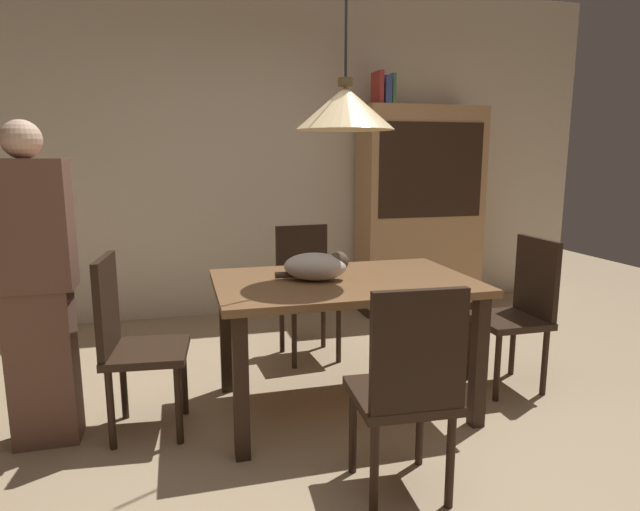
{
  "coord_description": "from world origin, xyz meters",
  "views": [
    {
      "loc": [
        -0.73,
        -2.19,
        1.41
      ],
      "look_at": [
        0.06,
        0.75,
        0.85
      ],
      "focal_mm": 30.09,
      "sensor_mm": 36.0,
      "label": 1
    }
  ],
  "objects_px": {
    "chair_far_back": "(306,285)",
    "dining_table": "(344,297)",
    "book_blue_wide": "(384,91)",
    "book_green_slim": "(390,90)",
    "chair_left_side": "(130,338)",
    "chair_near_front": "(408,385)",
    "cat_sleeping": "(317,266)",
    "person_standing": "(36,288)",
    "chair_right_side": "(520,306)",
    "pendant_lamp": "(345,108)",
    "hutch_bookcase": "(419,214)",
    "book_red_tall": "(377,88)"
  },
  "relations": [
    {
      "from": "pendant_lamp",
      "to": "cat_sleeping",
      "type": "bearing_deg",
      "value": 173.29
    },
    {
      "from": "book_red_tall",
      "to": "chair_left_side",
      "type": "bearing_deg",
      "value": -138.24
    },
    {
      "from": "hutch_bookcase",
      "to": "book_blue_wide",
      "type": "distance_m",
      "value": 1.14
    },
    {
      "from": "cat_sleeping",
      "to": "book_green_slim",
      "type": "relative_size",
      "value": 1.57
    },
    {
      "from": "chair_far_back",
      "to": "pendant_lamp",
      "type": "height_order",
      "value": "pendant_lamp"
    },
    {
      "from": "chair_right_side",
      "to": "chair_left_side",
      "type": "distance_m",
      "value": 2.26
    },
    {
      "from": "chair_far_back",
      "to": "cat_sleeping",
      "type": "relative_size",
      "value": 2.28
    },
    {
      "from": "dining_table",
      "to": "chair_left_side",
      "type": "bearing_deg",
      "value": 179.62
    },
    {
      "from": "book_green_slim",
      "to": "book_red_tall",
      "type": "bearing_deg",
      "value": 180.0
    },
    {
      "from": "chair_right_side",
      "to": "book_blue_wide",
      "type": "relative_size",
      "value": 3.88
    },
    {
      "from": "book_blue_wide",
      "to": "chair_near_front",
      "type": "bearing_deg",
      "value": -109.02
    },
    {
      "from": "book_blue_wide",
      "to": "book_red_tall",
      "type": "bearing_deg",
      "value": 180.0
    },
    {
      "from": "chair_far_back",
      "to": "pendant_lamp",
      "type": "bearing_deg",
      "value": -89.63
    },
    {
      "from": "chair_far_back",
      "to": "dining_table",
      "type": "bearing_deg",
      "value": -89.63
    },
    {
      "from": "chair_near_front",
      "to": "book_blue_wide",
      "type": "relative_size",
      "value": 3.88
    },
    {
      "from": "dining_table",
      "to": "book_green_slim",
      "type": "xyz_separation_m",
      "value": [
        0.97,
        1.77,
        1.33
      ]
    },
    {
      "from": "book_green_slim",
      "to": "dining_table",
      "type": "bearing_deg",
      "value": -118.61
    },
    {
      "from": "cat_sleeping",
      "to": "book_blue_wide",
      "type": "bearing_deg",
      "value": 58.92
    },
    {
      "from": "chair_near_front",
      "to": "cat_sleeping",
      "type": "xyz_separation_m",
      "value": [
        -0.14,
        0.9,
        0.32
      ]
    },
    {
      "from": "chair_near_front",
      "to": "person_standing",
      "type": "distance_m",
      "value": 1.81
    },
    {
      "from": "chair_left_side",
      "to": "book_red_tall",
      "type": "distance_m",
      "value": 3.03
    },
    {
      "from": "dining_table",
      "to": "book_red_tall",
      "type": "distance_m",
      "value": 2.38
    },
    {
      "from": "dining_table",
      "to": "book_blue_wide",
      "type": "bearing_deg",
      "value": 62.83
    },
    {
      "from": "chair_left_side",
      "to": "book_green_slim",
      "type": "distance_m",
      "value": 3.1
    },
    {
      "from": "chair_right_side",
      "to": "cat_sleeping",
      "type": "relative_size",
      "value": 2.28
    },
    {
      "from": "chair_far_back",
      "to": "chair_left_side",
      "type": "distance_m",
      "value": 1.42
    },
    {
      "from": "chair_right_side",
      "to": "dining_table",
      "type": "bearing_deg",
      "value": 179.99
    },
    {
      "from": "hutch_bookcase",
      "to": "book_red_tall",
      "type": "bearing_deg",
      "value": 179.8
    },
    {
      "from": "chair_near_front",
      "to": "person_standing",
      "type": "xyz_separation_m",
      "value": [
        -1.54,
        0.91,
        0.28
      ]
    },
    {
      "from": "chair_near_front",
      "to": "book_red_tall",
      "type": "bearing_deg",
      "value": 72.21
    },
    {
      "from": "cat_sleeping",
      "to": "person_standing",
      "type": "relative_size",
      "value": 0.26
    },
    {
      "from": "chair_left_side",
      "to": "book_red_tall",
      "type": "height_order",
      "value": "book_red_tall"
    },
    {
      "from": "dining_table",
      "to": "chair_near_front",
      "type": "relative_size",
      "value": 1.51
    },
    {
      "from": "chair_far_back",
      "to": "hutch_bookcase",
      "type": "relative_size",
      "value": 0.5
    },
    {
      "from": "pendant_lamp",
      "to": "book_green_slim",
      "type": "bearing_deg",
      "value": 61.39
    },
    {
      "from": "chair_near_front",
      "to": "pendant_lamp",
      "type": "xyz_separation_m",
      "value": [
        0.0,
        0.88,
        1.15
      ]
    },
    {
      "from": "chair_near_front",
      "to": "cat_sleeping",
      "type": "bearing_deg",
      "value": 99.1
    },
    {
      "from": "chair_left_side",
      "to": "chair_far_back",
      "type": "bearing_deg",
      "value": 37.8
    },
    {
      "from": "cat_sleeping",
      "to": "book_red_tall",
      "type": "distance_m",
      "value": 2.33
    },
    {
      "from": "chair_near_front",
      "to": "pendant_lamp",
      "type": "relative_size",
      "value": 0.72
    },
    {
      "from": "dining_table",
      "to": "pendant_lamp",
      "type": "distance_m",
      "value": 1.01
    },
    {
      "from": "hutch_bookcase",
      "to": "person_standing",
      "type": "bearing_deg",
      "value": -148.31
    },
    {
      "from": "chair_near_front",
      "to": "chair_left_side",
      "type": "relative_size",
      "value": 1.0
    },
    {
      "from": "chair_right_side",
      "to": "chair_left_side",
      "type": "bearing_deg",
      "value": 179.8
    },
    {
      "from": "chair_left_side",
      "to": "pendant_lamp",
      "type": "distance_m",
      "value": 1.61
    },
    {
      "from": "chair_left_side",
      "to": "book_green_slim",
      "type": "height_order",
      "value": "book_green_slim"
    },
    {
      "from": "chair_far_back",
      "to": "chair_left_side",
      "type": "xyz_separation_m",
      "value": [
        -1.12,
        -0.87,
        0.0
      ]
    },
    {
      "from": "pendant_lamp",
      "to": "dining_table",
      "type": "bearing_deg",
      "value": -116.57
    },
    {
      "from": "hutch_bookcase",
      "to": "person_standing",
      "type": "height_order",
      "value": "hutch_bookcase"
    },
    {
      "from": "chair_far_back",
      "to": "cat_sleeping",
      "type": "height_order",
      "value": "chair_far_back"
    }
  ]
}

